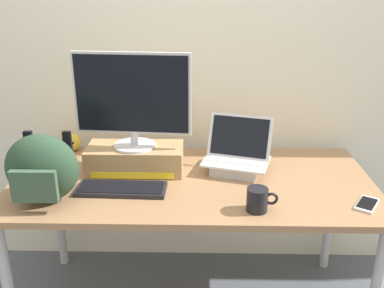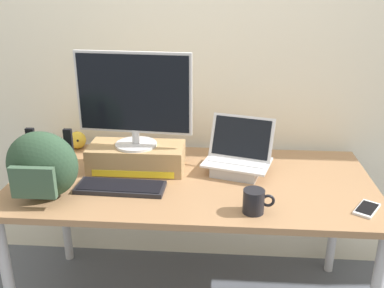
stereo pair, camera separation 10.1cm
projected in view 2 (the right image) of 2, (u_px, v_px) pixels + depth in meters
back_wall at (199, 46)px, 2.36m from camera, size 7.00×0.10×2.60m
desk at (192, 192)px, 2.11m from camera, size 1.71×0.82×0.75m
toner_box_yellow at (137, 157)px, 2.17m from camera, size 0.47×0.22×0.13m
desktop_monitor at (134, 99)px, 2.06m from camera, size 0.56×0.20×0.46m
open_laptop at (238, 162)px, 2.14m from camera, size 0.36×0.30×0.26m
external_keyboard at (121, 187)px, 1.98m from camera, size 0.41×0.16×0.02m
messenger_backpack at (42, 165)px, 1.87m from camera, size 0.31×0.24×0.30m
coffee_mug at (254, 201)px, 1.78m from camera, size 0.13×0.09×0.10m
cell_phone at (367, 209)px, 1.81m from camera, size 0.14×0.16×0.01m
plush_toy at (77, 140)px, 2.44m from camera, size 0.10×0.10×0.10m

